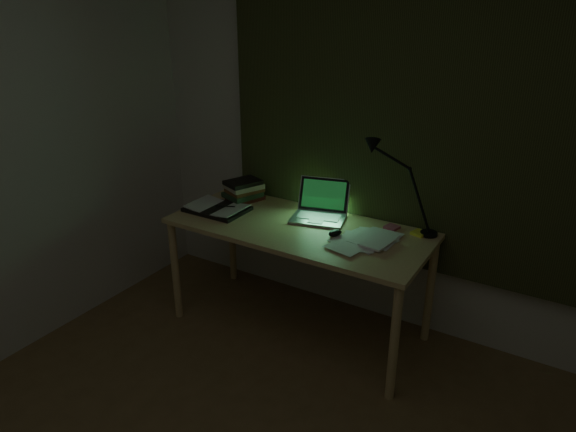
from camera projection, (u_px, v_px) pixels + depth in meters
name	position (u px, v px, depth m)	size (l,w,h in m)	color
wall_back	(401.00, 132.00, 2.97)	(3.50, 0.00, 2.50)	beige
curtain	(401.00, 98.00, 2.86)	(2.20, 0.06, 2.00)	#32341A
desk	(298.00, 278.00, 3.19)	(1.56, 0.68, 0.71)	tan
laptop	(318.00, 203.00, 3.09)	(0.32, 0.36, 0.23)	#ABABB0
open_textbook	(217.00, 208.00, 3.28)	(0.38, 0.27, 0.03)	silver
book_stack	(244.00, 190.00, 3.43)	(0.18, 0.22, 0.15)	silver
loose_papers	(371.00, 240.00, 2.85)	(0.30, 0.32, 0.02)	white
mouse	(335.00, 233.00, 2.92)	(0.06, 0.09, 0.03)	black
sticky_yellow	(419.00, 233.00, 2.94)	(0.08, 0.08, 0.02)	yellow
sticky_pink	(392.00, 227.00, 3.02)	(0.07, 0.07, 0.02)	#C74D66
desk_lamp	(434.00, 192.00, 2.83)	(0.35, 0.27, 0.53)	black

